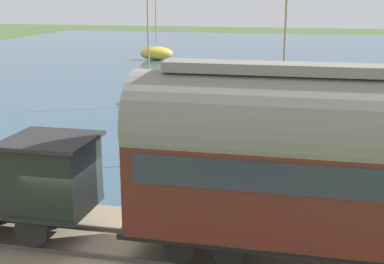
# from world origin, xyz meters

# --- Properties ---
(ground_plane) EXTENTS (200.00, 200.00, 0.00)m
(ground_plane) POSITION_xyz_m (0.00, 0.00, 0.00)
(ground_plane) COLOR #476033
(harbor_water) EXTENTS (80.00, 80.00, 0.01)m
(harbor_water) POSITION_xyz_m (42.89, 0.00, 0.00)
(harbor_water) COLOR #38566B
(harbor_water) RESTS_ON ground
(rail_embankment) EXTENTS (5.09, 56.00, 0.48)m
(rail_embankment) POSITION_xyz_m (0.04, 0.00, 0.18)
(rail_embankment) COLOR #84755B
(rail_embankment) RESTS_ON ground
(steam_locomotive) EXTENTS (2.15, 6.38, 2.85)m
(steam_locomotive) POSITION_xyz_m (0.04, 2.17, 2.00)
(steam_locomotive) COLOR black
(steam_locomotive) RESTS_ON rail_embankment
(passenger_coach) EXTENTS (2.52, 9.85, 4.85)m
(passenger_coach) POSITION_xyz_m (0.04, -6.19, 3.14)
(passenger_coach) COLOR black
(passenger_coach) RESTS_ON rail_embankment
(sailboat_teal) EXTENTS (2.79, 4.05, 8.80)m
(sailboat_teal) POSITION_xyz_m (10.41, -4.51, 0.63)
(sailboat_teal) COLOR #1E707A
(sailboat_teal) RESTS_ON harbor_water
(sailboat_blue) EXTENTS (2.90, 3.69, 6.97)m
(sailboat_blue) POSITION_xyz_m (19.13, 4.12, 0.54)
(sailboat_blue) COLOR #335199
(sailboat_blue) RESTS_ON harbor_water
(sailboat_yellow) EXTENTS (2.52, 3.78, 9.50)m
(sailboat_yellow) POSITION_xyz_m (42.21, 10.46, 0.75)
(sailboat_yellow) COLOR gold
(sailboat_yellow) RESTS_ON harbor_water
(rowboat_off_pier) EXTENTS (2.02, 1.77, 0.40)m
(rowboat_off_pier) POSITION_xyz_m (4.20, -3.90, 0.21)
(rowboat_off_pier) COLOR silver
(rowboat_off_pier) RESTS_ON harbor_water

